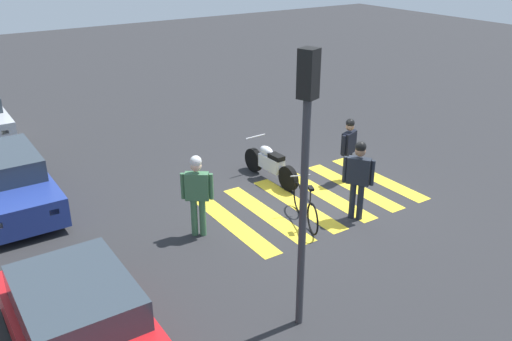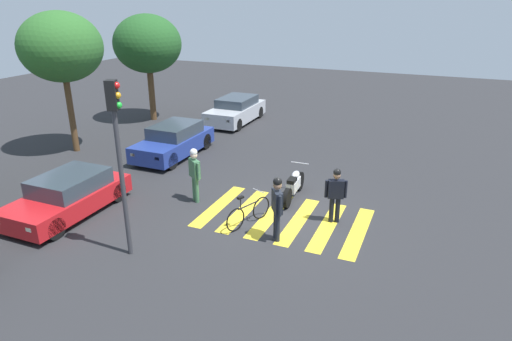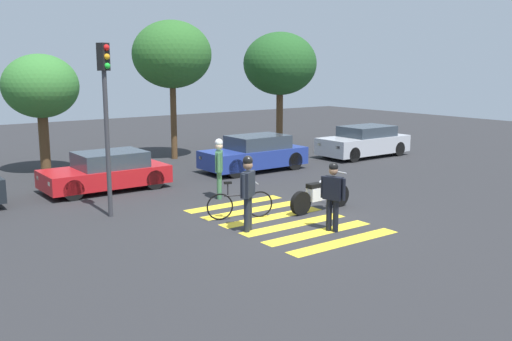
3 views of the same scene
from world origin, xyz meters
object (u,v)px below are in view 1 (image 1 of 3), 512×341
Objects in this scene: leaning_bicycle at (305,206)px; officer_on_foot at (349,146)px; police_motorcycle at (271,164)px; officer_by_motorcycle at (358,174)px; pedestrian_bystander at (197,190)px; traffic_light_pole at (306,153)px; car_red_convertible at (81,323)px; car_blue_hatchback at (6,182)px.

officer_on_foot is (1.16, -2.30, 0.59)m from leaning_bicycle.
police_motorcycle is 2.38m from leaning_bicycle.
leaning_bicycle is 1.37m from officer_by_motorcycle.
pedestrian_bystander is at bearing 116.92° from police_motorcycle.
police_motorcycle is 1.18× the size of pedestrian_bystander.
leaning_bicycle is at bearing -39.71° from traffic_light_pole.
traffic_light_pole is at bearing 149.98° from police_motorcycle.
car_red_convertible is (-3.75, 6.09, 0.14)m from police_motorcycle.
police_motorcycle is 6.27m from traffic_light_pole.
officer_by_motorcycle reaches higher than leaning_bicycle.
pedestrian_bystander reaches higher than car_red_convertible.
pedestrian_bystander is (1.30, 3.33, -0.03)m from officer_by_motorcycle.
pedestrian_bystander is 0.47× the size of car_red_convertible.
car_red_convertible reaches higher than leaning_bicycle.
car_blue_hatchback is at bearing 40.94° from pedestrian_bystander.
car_red_convertible is at bearing 125.61° from pedestrian_bystander.
officer_on_foot reaches higher than police_motorcycle.
officer_by_motorcycle is 0.46× the size of car_blue_hatchback.
officer_by_motorcycle is at bearing 143.37° from officer_on_foot.
police_motorcycle is 0.53× the size of car_blue_hatchback.
officer_on_foot reaches higher than car_blue_hatchback.
car_blue_hatchback is (3.27, 7.69, -0.33)m from officer_on_foot.
traffic_light_pole reaches higher than leaning_bicycle.
officer_by_motorcycle is at bearing -111.42° from pedestrian_bystander.
officer_by_motorcycle is at bearing -81.47° from car_red_convertible.
officer_on_foot is 6.26m from traffic_light_pole.
traffic_light_pole is (-1.19, -3.23, 2.44)m from car_red_convertible.
car_blue_hatchback is 0.89× the size of traffic_light_pole.
officer_by_motorcycle reaches higher than police_motorcycle.
car_blue_hatchback is (5.89, -0.05, 0.05)m from car_red_convertible.
pedestrian_bystander reaches higher than police_motorcycle.
leaning_bicycle is at bearing -129.39° from car_blue_hatchback.
traffic_light_pole reaches higher than police_motorcycle.
officer_on_foot is at bearing -63.28° from leaning_bicycle.
car_red_convertible is at bearing 98.53° from officer_by_motorcycle.
leaning_bicycle is 0.43× the size of car_red_convertible.
traffic_light_pole is (-2.66, 2.21, 2.65)m from leaning_bicycle.
leaning_bicycle is 6.98m from car_blue_hatchback.
pedestrian_bystander is (0.81, 2.26, 0.68)m from leaning_bicycle.
car_blue_hatchback is at bearing 50.61° from leaning_bicycle.
officer_by_motorcycle is at bearing -127.28° from car_blue_hatchback.
officer_by_motorcycle is 3.57m from pedestrian_bystander.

